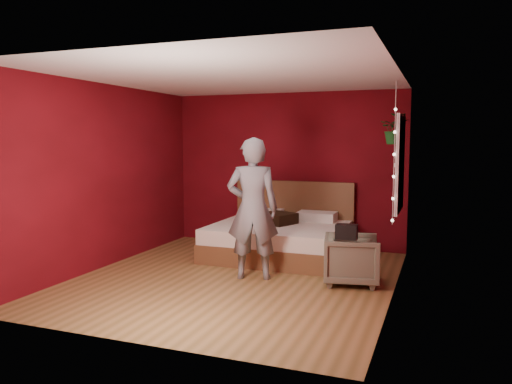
# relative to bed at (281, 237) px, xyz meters

# --- Properties ---
(floor) EXTENTS (4.50, 4.50, 0.00)m
(floor) POSITION_rel_bed_xyz_m (-0.16, -1.43, -0.29)
(floor) COLOR olive
(floor) RESTS_ON ground
(room_walls) EXTENTS (4.04, 4.54, 2.62)m
(room_walls) POSITION_rel_bed_xyz_m (-0.16, -1.43, 1.39)
(room_walls) COLOR maroon
(room_walls) RESTS_ON ground
(window) EXTENTS (0.05, 0.97, 1.27)m
(window) POSITION_rel_bed_xyz_m (1.81, -0.53, 1.21)
(window) COLOR white
(window) RESTS_ON room_walls
(fairy_lights) EXTENTS (0.04, 0.04, 1.45)m
(fairy_lights) POSITION_rel_bed_xyz_m (1.78, -1.06, 1.21)
(fairy_lights) COLOR silver
(fairy_lights) RESTS_ON room_walls
(bed) EXTENTS (2.03, 1.73, 1.12)m
(bed) POSITION_rel_bed_xyz_m (0.00, 0.00, 0.00)
(bed) COLOR brown
(bed) RESTS_ON ground
(person) EXTENTS (0.77, 0.62, 1.84)m
(person) POSITION_rel_bed_xyz_m (0.04, -1.33, 0.63)
(person) COLOR slate
(person) RESTS_ON ground
(armchair) EXTENTS (0.79, 0.78, 0.62)m
(armchair) POSITION_rel_bed_xyz_m (1.31, -1.13, 0.02)
(armchair) COLOR #686652
(armchair) RESTS_ON ground
(handbag) EXTENTS (0.26, 0.13, 0.18)m
(handbag) POSITION_rel_bed_xyz_m (1.28, -1.40, 0.42)
(handbag) COLOR black
(handbag) RESTS_ON armchair
(throw_pillow) EXTENTS (0.62, 0.62, 0.17)m
(throw_pillow) POSITION_rel_bed_xyz_m (-0.05, -0.01, 0.30)
(throw_pillow) COLOR black
(throw_pillow) RESTS_ON bed
(hanging_plant) EXTENTS (0.40, 0.35, 0.85)m
(hanging_plant) POSITION_rel_bed_xyz_m (1.71, -0.25, 1.67)
(hanging_plant) COLOR silver
(hanging_plant) RESTS_ON room_walls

